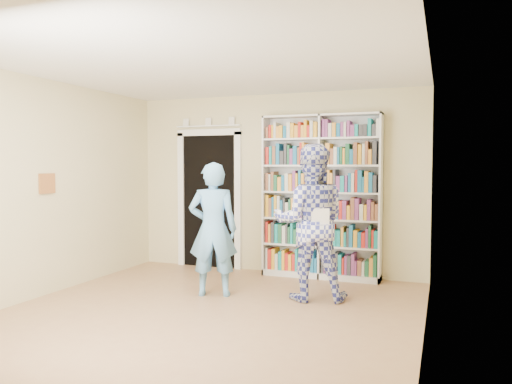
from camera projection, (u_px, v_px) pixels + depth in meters
floor at (201, 318)px, 5.31m from camera, size 5.00×5.00×0.00m
ceiling at (199, 62)px, 5.17m from camera, size 5.00×5.00×0.00m
wall_back at (275, 184)px, 7.58m from camera, size 4.50×0.00×4.50m
wall_left at (34, 188)px, 6.04m from camera, size 0.00×5.00×5.00m
wall_right at (425, 196)px, 4.45m from camera, size 0.00×5.00×5.00m
bookshelf at (321, 196)px, 7.18m from camera, size 1.71×0.32×2.35m
doorway at (209, 193)px, 7.96m from camera, size 1.10×0.08×2.43m
wall_art at (47, 183)px, 6.21m from camera, size 0.03×0.25×0.25m
man_blue at (213, 229)px, 6.20m from camera, size 0.70×0.58×1.66m
man_plaid at (310, 222)px, 6.01m from camera, size 1.07×0.93×1.88m
paper_sheet at (320, 221)px, 5.73m from camera, size 0.20×0.08×0.29m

